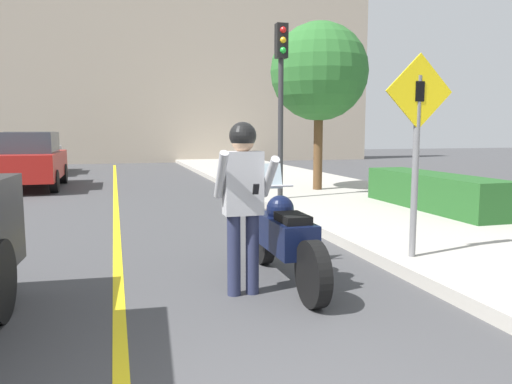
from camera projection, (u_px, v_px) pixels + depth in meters
sidewalk_curb at (499, 244)px, 7.31m from camera, size 4.40×44.00×0.15m
road_center_line at (117, 242)px, 7.76m from camera, size 0.12×36.00×0.01m
building_backdrop at (123, 71)px, 26.42m from camera, size 28.00×1.20×9.76m
motorcycle at (284, 237)px, 5.67m from camera, size 0.62×2.37×1.32m
person_biker at (243, 189)px, 5.15m from camera, size 0.59×0.49×1.81m
crossing_sign at (417, 136)px, 6.07m from camera, size 0.91×0.08×2.49m
traffic_light at (281, 79)px, 11.27m from camera, size 0.26×0.30×3.95m
hedge_row at (433, 191)px, 10.09m from camera, size 0.90×3.73×0.70m
street_tree at (319, 72)px, 13.03m from camera, size 2.55×2.55×4.38m
parked_car_red at (28, 160)px, 14.81m from camera, size 1.88×4.20×1.68m
parked_car_silver at (33, 152)px, 19.95m from camera, size 1.88×4.20×1.68m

